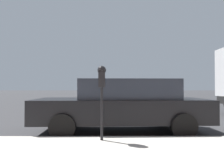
# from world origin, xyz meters

# --- Properties ---
(ground_plane) EXTENTS (220.00, 220.00, 0.00)m
(ground_plane) POSITION_xyz_m (0.00, 0.00, 0.00)
(ground_plane) COLOR #333335
(parking_meter) EXTENTS (0.21, 0.19, 1.60)m
(parking_meter) POSITION_xyz_m (-2.59, 0.97, 1.36)
(parking_meter) COLOR black
(parking_meter) RESTS_ON sidewalk
(car_black) EXTENTS (2.24, 4.82, 1.50)m
(car_black) POSITION_xyz_m (-1.02, 0.43, 0.79)
(car_black) COLOR black
(car_black) RESTS_ON ground_plane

